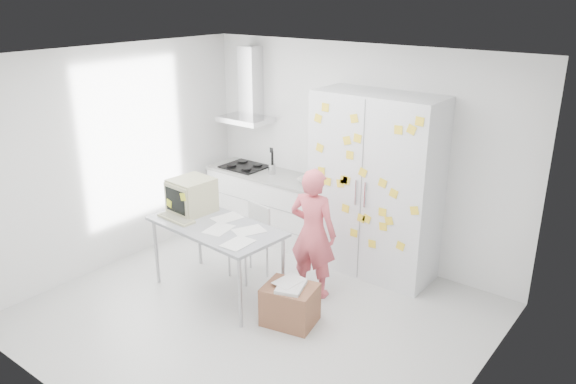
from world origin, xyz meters
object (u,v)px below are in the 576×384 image
Objects in this scene: person at (313,233)px; chair at (252,237)px; cardboard_box at (290,304)px; desk at (200,208)px.

chair is (-0.82, -0.09, -0.24)m from person.
chair is 1.48× the size of cardboard_box.
cardboard_box is at bearing 1.56° from desk.
desk is at bearing -115.80° from chair.
cardboard_box is (0.17, -0.64, -0.53)m from person.
chair is at bearing -3.70° from person.
cardboard_box is (1.35, -0.06, -0.72)m from desk.
chair is (0.36, 0.49, -0.43)m from desk.
desk reaches higher than chair.
desk is at bearing 177.28° from cardboard_box.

